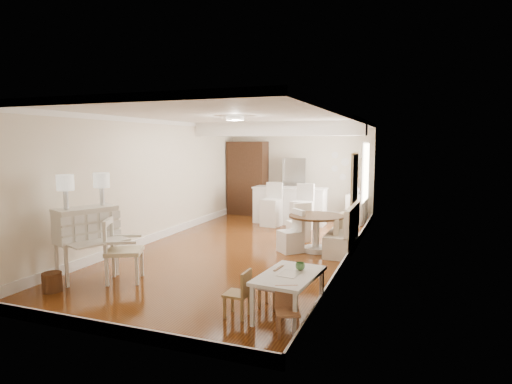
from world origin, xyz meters
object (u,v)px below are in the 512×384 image
Objects in this scene: slip_chair_far at (299,221)px; fridge at (306,188)px; bar_stool_left at (271,205)px; pantry_cabinet at (248,178)px; kids_table at (289,295)px; kids_chair_a at (237,293)px; slip_chair_near at (290,231)px; sideboard at (357,209)px; dining_table at (316,234)px; secretary_bureau at (87,243)px; wicker_basket at (52,282)px; bar_stool_right at (302,207)px; kids_chair_c at (288,311)px; kids_chair_b at (270,287)px; breakfast_counter at (290,205)px; gustavian_armchair at (124,250)px.

fridge is (-0.60, 3.05, 0.44)m from slip_chair_far.
pantry_cabinet is at bearing 137.07° from bar_stool_left.
pantry_cabinet is (-3.50, 7.31, 0.87)m from kids_table.
pantry_cabinet reaches higher than kids_chair_a.
sideboard is at bearing 120.03° from slip_chair_near.
fridge reaches higher than dining_table.
bar_stool_left is at bearing 97.96° from secretary_bureau.
sideboard is at bearing -151.84° from slip_chair_far.
slip_chair_near is (-0.28, 3.47, 0.12)m from kids_chair_a.
secretary_bureau is 0.84m from wicker_basket.
bar_stool_right is 0.52× the size of pantry_cabinet.
fridge reaches higher than sideboard.
sideboard is (-0.16, 7.39, 0.14)m from kids_chair_c.
secretary_bureau is 4.45m from dining_table.
secretary_bureau is 4.16× the size of wicker_basket.
fridge is (-1.28, 7.10, 0.61)m from kids_chair_b.
breakfast_counter is (-1.18, 6.51, 0.19)m from kids_chair_a.
secretary_bureau is at bearing 175.16° from kids_table.
secretary_bureau is at bearing -100.47° from kids_chair_a.
sideboard is (2.15, 1.13, -0.16)m from bar_stool_left.
bar_stool_right reaches higher than gustavian_armchair.
bar_stool_left is at bearing -124.79° from breakfast_counter.
gustavian_armchair reaches higher than kids_table.
pantry_cabinet reaches higher than secretary_bureau.
kids_chair_c is at bearing -82.07° from dining_table.
pantry_cabinet reaches higher than kids_chair_c.
kids_table is 1.96× the size of kids_chair_c.
bar_stool_left reaches higher than kids_chair_c.
bar_stool_right is at bearing -44.70° from gustavian_armchair.
wicker_basket is 0.32× the size of slip_chair_far.
slip_chair_far is at bearing -51.01° from pantry_cabinet.
kids_chair_c is 4.00m from dining_table.
slip_chair_far is 0.51× the size of fridge.
fridge reaches higher than bar_stool_left.
kids_chair_c is (0.47, -0.74, -0.01)m from kids_chair_b.
gustavian_armchair reaches higher than kids_chair_c.
gustavian_armchair reaches higher than wicker_basket.
secretary_bureau reaches higher than breakfast_counter.
breakfast_counter reaches higher than kids_chair_a.
fridge is at bearing 78.93° from kids_chair_c.
pantry_cabinet is at bearing 151.28° from bar_stool_right.
dining_table is at bearing 177.28° from kids_chair_a.
bar_stool_right is at bearing 102.82° from kids_table.
slip_chair_near is (-0.49, -0.21, 0.06)m from dining_table.
slip_chair_far is (-0.38, 4.51, 0.14)m from kids_chair_a.
secretary_bureau is 1.35× the size of sideboard.
bar_stool_right is 1.34× the size of sideboard.
gustavian_armchair is 3.24m from kids_chair_c.
secretary_bureau is at bearing 143.41° from kids_chair_c.
bar_stool_right is at bearing -163.60° from kids_chair_b.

